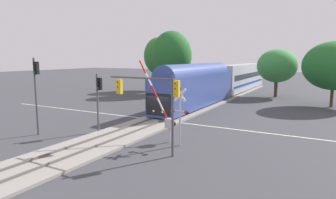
% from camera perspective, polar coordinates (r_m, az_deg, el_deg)
% --- Properties ---
extents(ground_plane, '(220.00, 220.00, 0.00)m').
position_cam_1_polar(ground_plane, '(29.00, -1.31, -4.13)').
color(ground_plane, '#3D3D42').
extents(road_centre_stripe, '(44.00, 0.20, 0.01)m').
position_cam_1_polar(road_centre_stripe, '(29.00, -1.31, -4.12)').
color(road_centre_stripe, beige).
rests_on(road_centre_stripe, ground).
extents(railway_track, '(4.40, 80.00, 0.32)m').
position_cam_1_polar(railway_track, '(28.98, -1.32, -3.95)').
color(railway_track, gray).
rests_on(railway_track, ground).
extents(commuter_train, '(3.04, 42.62, 5.16)m').
position_cam_1_polar(commuter_train, '(45.97, 10.76, 3.84)').
color(commuter_train, '#384C93').
rests_on(commuter_train, railway_track).
extents(crossing_gate_near, '(3.12, 0.40, 6.01)m').
position_cam_1_polar(crossing_gate_near, '(21.36, -0.40, -3.20)').
color(crossing_gate_near, '#B7B7BC').
rests_on(crossing_gate_near, ground).
extents(crossing_signal_mast, '(1.36, 0.44, 4.21)m').
position_cam_1_polar(crossing_signal_mast, '(20.33, 2.33, -2.11)').
color(crossing_signal_mast, '#B2B2B7').
rests_on(crossing_signal_mast, ground).
extents(traffic_signal_near_left, '(0.53, 0.38, 6.20)m').
position_cam_1_polar(traffic_signal_near_left, '(25.23, -24.47, 2.77)').
color(traffic_signal_near_left, '#4C4C51').
rests_on(traffic_signal_near_left, ground).
extents(traffic_signal_median, '(0.53, 0.38, 4.89)m').
position_cam_1_polar(traffic_signal_median, '(24.46, -13.49, 1.12)').
color(traffic_signal_median, '#4C4C51').
rests_on(traffic_signal_median, ground).
extents(traffic_signal_near_right, '(5.28, 0.38, 5.15)m').
position_cam_1_polar(traffic_signal_near_right, '(18.58, -3.05, 1.05)').
color(traffic_signal_near_right, '#4C4C51').
rests_on(traffic_signal_near_right, ground).
extents(maple_right_background, '(7.49, 7.49, 8.22)m').
position_cam_1_polar(maple_right_background, '(41.70, 29.81, 5.75)').
color(maple_right_background, '#4C3828').
rests_on(maple_right_background, ground).
extents(pine_left_background, '(5.95, 5.95, 10.01)m').
position_cam_1_polar(pine_left_background, '(55.16, -1.63, 8.49)').
color(pine_left_background, brown).
rests_on(pine_left_background, ground).
extents(elm_centre_background, '(6.07, 6.07, 7.47)m').
position_cam_1_polar(elm_centre_background, '(48.69, 20.58, 6.17)').
color(elm_centre_background, '#4C3828').
rests_on(elm_centre_background, ground).
extents(oak_behind_train, '(6.78, 6.78, 10.62)m').
position_cam_1_polar(oak_behind_train, '(49.41, 0.70, 8.52)').
color(oak_behind_train, brown).
rests_on(oak_behind_train, ground).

